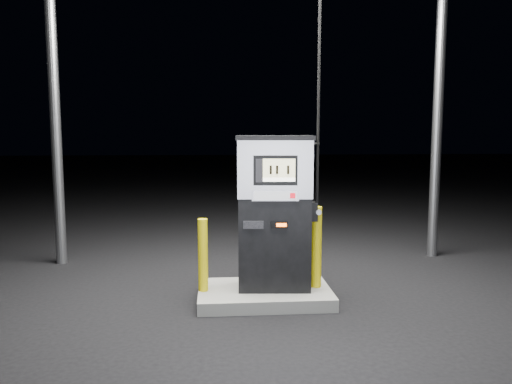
{
  "coord_description": "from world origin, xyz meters",
  "views": [
    {
      "loc": [
        -0.58,
        -5.86,
        2.04
      ],
      "look_at": [
        -0.1,
        0.0,
        1.33
      ],
      "focal_mm": 35.0,
      "sensor_mm": 36.0,
      "label": 1
    }
  ],
  "objects": [
    {
      "name": "bollard_left",
      "position": [
        -0.74,
        -0.02,
        0.59
      ],
      "size": [
        0.15,
        0.15,
        0.87
      ],
      "primitive_type": "cylinder",
      "rotation": [
        0.0,
        0.0,
        -0.36
      ],
      "color": "yellow",
      "rests_on": "pump_island"
    },
    {
      "name": "bollard_right",
      "position": [
        0.64,
        0.03,
        0.65
      ],
      "size": [
        0.14,
        0.14,
        1.0
      ],
      "primitive_type": "cylinder",
      "rotation": [
        0.0,
        0.0,
        0.07
      ],
      "color": "yellow",
      "rests_on": "pump_island"
    },
    {
      "name": "ground",
      "position": [
        0.0,
        0.0,
        0.0
      ],
      "size": [
        80.0,
        80.0,
        0.0
      ],
      "primitive_type": "plane",
      "color": "black",
      "rests_on": "ground"
    },
    {
      "name": "fuel_dispenser",
      "position": [
        0.12,
        0.03,
        1.1
      ],
      "size": [
        1.04,
        0.61,
        3.84
      ],
      "rotation": [
        0.0,
        0.0,
        -0.07
      ],
      "color": "black",
      "rests_on": "pump_island"
    },
    {
      "name": "pump_island",
      "position": [
        0.0,
        0.0,
        0.07
      ],
      "size": [
        1.6,
        1.0,
        0.15
      ],
      "primitive_type": "cube",
      "color": "slate",
      "rests_on": "ground"
    }
  ]
}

